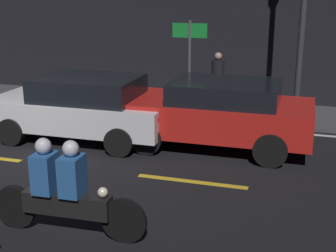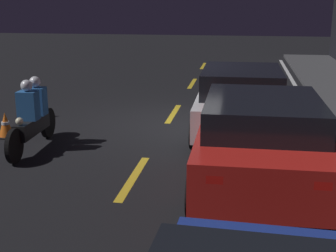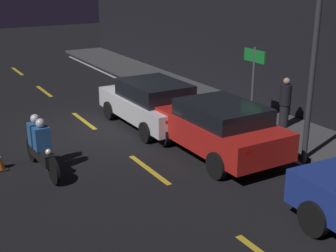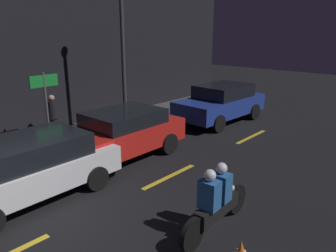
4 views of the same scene
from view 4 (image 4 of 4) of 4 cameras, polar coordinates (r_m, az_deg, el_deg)
ground_plane at (r=6.99m, az=-20.13°, el=-17.45°), size 56.00×56.00×0.00m
lane_dash_d at (r=8.86m, az=0.28°, el=-8.76°), size 2.00×0.14×0.01m
lane_dash_e at (r=12.35m, az=14.29°, el=-1.83°), size 2.00×0.14×0.01m
sedan_white at (r=8.23m, az=-22.94°, el=-6.48°), size 4.07×1.96×1.44m
taxi_red at (r=9.97m, az=-8.27°, el=-1.20°), size 4.04×2.00×1.44m
sedan_blue at (r=14.01m, az=9.20°, el=4.13°), size 4.27×2.11×1.55m
motorcycle at (r=6.45m, az=8.31°, el=-12.84°), size 2.27×0.39×1.39m
pedestrian at (r=11.95m, az=-19.34°, el=1.56°), size 0.34×0.34×1.52m
shop_sign at (r=10.82m, az=-20.57°, el=4.95°), size 0.90×0.08×2.40m
street_lamp at (r=11.73m, az=-7.88°, el=13.70°), size 0.28×0.28×5.76m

